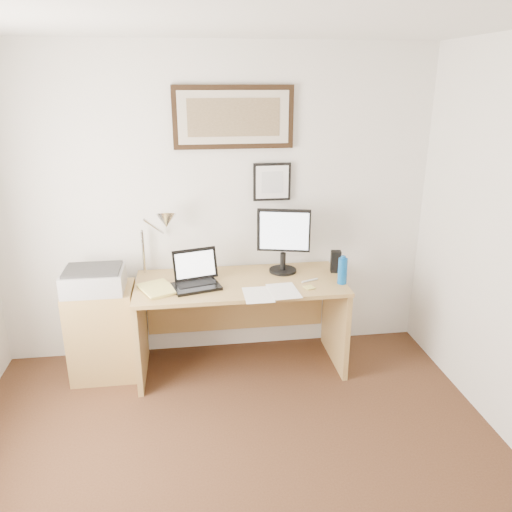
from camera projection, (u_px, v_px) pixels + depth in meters
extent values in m
cube|color=white|center=(216.00, 207.00, 4.00)|extent=(3.50, 0.02, 2.50)
cube|color=#A37E44|center=(103.00, 332.00, 3.88)|extent=(0.50, 0.40, 0.73)
cylinder|color=#0C509D|center=(343.00, 271.00, 3.77)|extent=(0.07, 0.07, 0.20)
cylinder|color=#0C509D|center=(343.00, 257.00, 3.74)|extent=(0.04, 0.04, 0.02)
cube|color=black|center=(336.00, 262.00, 4.01)|extent=(0.09, 0.08, 0.18)
cube|color=white|center=(258.00, 295.00, 3.60)|extent=(0.21, 0.29, 0.00)
cube|color=white|center=(284.00, 291.00, 3.66)|extent=(0.23, 0.31, 0.00)
cube|color=#DACE67|center=(309.00, 287.00, 3.72)|extent=(0.09, 0.09, 0.01)
cylinder|color=silver|center=(310.00, 280.00, 3.84)|extent=(0.14, 0.06, 0.02)
imported|color=#E2D56A|center=(143.00, 292.00, 3.62)|extent=(0.33, 0.37, 0.02)
cube|color=#A37E44|center=(240.00, 283.00, 3.85)|extent=(1.60, 0.70, 0.03)
cube|color=#A37E44|center=(141.00, 333.00, 3.87)|extent=(0.04, 0.65, 0.72)
cube|color=#A37E44|center=(335.00, 321.00, 4.07)|extent=(0.04, 0.65, 0.72)
cube|color=#A37E44|center=(236.00, 299.00, 4.25)|extent=(1.50, 0.03, 0.55)
cube|color=black|center=(196.00, 286.00, 3.72)|extent=(0.39, 0.32, 0.02)
cube|color=black|center=(196.00, 283.00, 3.74)|extent=(0.30, 0.20, 0.00)
cube|color=black|center=(195.00, 264.00, 3.80)|extent=(0.35, 0.16, 0.23)
cube|color=white|center=(195.00, 264.00, 3.79)|extent=(0.30, 0.13, 0.18)
cylinder|color=black|center=(283.00, 270.00, 4.04)|extent=(0.22, 0.22, 0.02)
cylinder|color=black|center=(283.00, 261.00, 4.01)|extent=(0.04, 0.04, 0.14)
cube|color=black|center=(284.00, 230.00, 3.92)|extent=(0.42, 0.14, 0.34)
cube|color=white|center=(284.00, 231.00, 3.90)|extent=(0.37, 0.10, 0.30)
cube|color=#A8A8AB|center=(94.00, 281.00, 3.70)|extent=(0.44, 0.34, 0.16)
cube|color=#2E2E2E|center=(93.00, 269.00, 3.67)|extent=(0.40, 0.30, 0.02)
cylinder|color=silver|center=(143.00, 252.00, 3.96)|extent=(0.02, 0.02, 0.36)
cylinder|color=silver|center=(154.00, 227.00, 3.84)|extent=(0.15, 0.23, 0.19)
cone|color=silver|center=(166.00, 221.00, 3.78)|extent=(0.16, 0.18, 0.15)
cube|color=black|center=(233.00, 117.00, 3.76)|extent=(0.92, 0.03, 0.47)
cube|color=beige|center=(234.00, 117.00, 3.75)|extent=(0.84, 0.01, 0.39)
cube|color=brown|center=(234.00, 117.00, 3.74)|extent=(0.70, 0.00, 0.28)
cube|color=black|center=(272.00, 182.00, 3.97)|extent=(0.30, 0.02, 0.30)
cube|color=white|center=(272.00, 182.00, 3.96)|extent=(0.26, 0.00, 0.26)
cube|color=#B6BCC1|center=(272.00, 182.00, 3.95)|extent=(0.17, 0.00, 0.17)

